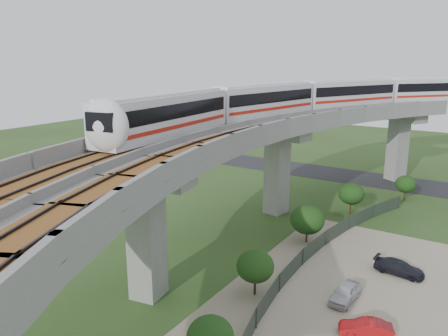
# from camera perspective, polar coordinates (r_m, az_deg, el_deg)

# --- Properties ---
(ground) EXTENTS (160.00, 160.00, 0.00)m
(ground) POSITION_cam_1_polar(r_m,az_deg,el_deg) (41.32, -0.84, -9.72)
(ground) COLOR #33481C
(ground) RESTS_ON ground
(dirt_lot) EXTENTS (18.00, 26.00, 0.04)m
(dirt_lot) POSITION_cam_1_polar(r_m,az_deg,el_deg) (34.59, 17.66, -15.45)
(dirt_lot) COLOR gray
(dirt_lot) RESTS_ON ground
(asphalt_road) EXTENTS (60.00, 8.00, 0.03)m
(asphalt_road) POSITION_cam_1_polar(r_m,az_deg,el_deg) (67.06, 13.43, -0.66)
(asphalt_road) COLOR #232326
(asphalt_road) RESTS_ON ground
(viaduct) EXTENTS (19.58, 73.98, 11.40)m
(viaduct) POSITION_cam_1_polar(r_m,az_deg,el_deg) (36.62, 4.13, 2.02)
(viaduct) COLOR #99968E
(viaduct) RESTS_ON ground
(metro_train) EXTENTS (21.42, 58.65, 3.64)m
(metro_train) POSITION_cam_1_polar(r_m,az_deg,el_deg) (52.10, 12.46, 8.98)
(metro_train) COLOR silver
(metro_train) RESTS_ON ground
(fence) EXTENTS (3.87, 38.73, 1.50)m
(fence) POSITION_cam_1_polar(r_m,az_deg,el_deg) (37.03, 12.13, -11.74)
(fence) COLOR #2D382D
(fence) RESTS_ON ground
(tree_0) EXTENTS (2.42, 2.42, 3.12)m
(tree_0) POSITION_cam_1_polar(r_m,az_deg,el_deg) (56.55, 22.65, -1.95)
(tree_0) COLOR #382314
(tree_0) RESTS_ON ground
(tree_1) EXTENTS (2.77, 2.77, 3.62)m
(tree_1) POSITION_cam_1_polar(r_m,az_deg,el_deg) (49.38, 16.29, -3.24)
(tree_1) COLOR #382314
(tree_1) RESTS_ON ground
(tree_2) EXTENTS (3.17, 3.17, 3.60)m
(tree_2) POSITION_cam_1_polar(r_m,az_deg,el_deg) (41.27, 10.83, -6.64)
(tree_2) COLOR #382314
(tree_2) RESTS_ON ground
(tree_3) EXTENTS (2.73, 2.73, 3.44)m
(tree_3) POSITION_cam_1_polar(r_m,az_deg,el_deg) (32.05, 4.10, -12.68)
(tree_3) COLOR #382314
(tree_3) RESTS_ON ground
(car_white) EXTENTS (1.65, 3.60, 1.20)m
(car_white) POSITION_cam_1_polar(r_m,az_deg,el_deg) (33.21, 15.58, -15.39)
(car_white) COLOR silver
(car_white) RESTS_ON dirt_lot
(car_red) EXTENTS (3.44, 2.30, 1.07)m
(car_red) POSITION_cam_1_polar(r_m,az_deg,el_deg) (29.93, 18.05, -19.28)
(car_red) COLOR #A40F12
(car_red) RESTS_ON dirt_lot
(car_dark) EXTENTS (3.95, 1.86, 1.11)m
(car_dark) POSITION_cam_1_polar(r_m,az_deg,el_deg) (38.12, 21.90, -11.97)
(car_dark) COLOR black
(car_dark) RESTS_ON dirt_lot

